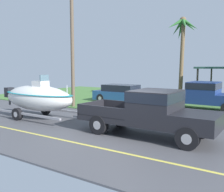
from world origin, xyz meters
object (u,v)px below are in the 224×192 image
pickup_truck_towing (155,111)px  boat_on_trailer (38,98)px  parked_sedan_far (123,94)px  utility_pole (72,38)px  palm_tree_near_left (182,38)px  parked_pickup_background (203,95)px

pickup_truck_towing → boat_on_trailer: bearing=180.0°
boat_on_trailer → pickup_truck_towing: bearing=0.0°
parked_sedan_far → utility_pole: utility_pole is taller
pickup_truck_towing → palm_tree_near_left: 12.70m
pickup_truck_towing → parked_sedan_far: pickup_truck_towing is taller
boat_on_trailer → palm_tree_near_left: (3.90, 11.69, 3.97)m
pickup_truck_towing → utility_pole: (-7.79, 3.93, 3.60)m
palm_tree_near_left → utility_pole: bearing=-122.2°
parked_pickup_background → pickup_truck_towing: bearing=-90.2°
palm_tree_near_left → pickup_truck_towing: bearing=-76.1°
parked_pickup_background → utility_pole: size_ratio=0.67×
pickup_truck_towing → parked_pickup_background: 7.16m
pickup_truck_towing → parked_sedan_far: size_ratio=1.27×
parked_sedan_far → utility_pole: 5.69m
parked_pickup_background → utility_pole: 9.20m
parked_pickup_background → palm_tree_near_left: palm_tree_near_left is taller
boat_on_trailer → parked_pickup_background: boat_on_trailer is taller
pickup_truck_towing → parked_pickup_background: pickup_truck_towing is taller
utility_pole → boat_on_trailer: bearing=-75.8°
parked_sedan_far → palm_tree_near_left: bearing=52.2°
parked_pickup_background → parked_sedan_far: 6.12m
boat_on_trailer → parked_pickup_background: (6.83, 7.16, -0.09)m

